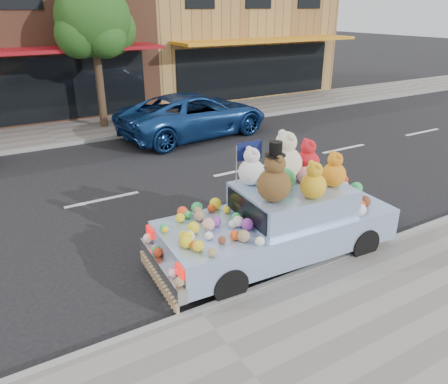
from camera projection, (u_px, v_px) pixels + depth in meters
ground at (103, 200)px, 10.55m from camera, size 120.00×120.00×0.00m
near_sidewalk at (255, 380)px, 5.39m from camera, size 60.00×3.00×0.12m
far_sidewalk at (50, 135)px, 15.66m from camera, size 60.00×3.00×0.12m
near_kerb at (199, 313)px, 6.57m from camera, size 60.00×0.12×0.13m
far_kerb at (59, 145)px, 14.47m from camera, size 60.00×0.12×0.13m
storefront_mid at (11, 23)px, 18.58m from camera, size 10.00×9.80×7.30m
storefront_right at (215, 20)px, 23.28m from camera, size 10.00×9.80×7.30m
street_tree at (94, 25)px, 15.23m from camera, size 3.00×2.70×5.22m
car_blue at (194, 115)px, 15.47m from camera, size 5.74×3.15×1.52m
art_car at (279, 216)px, 7.88m from camera, size 4.58×2.00×2.36m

